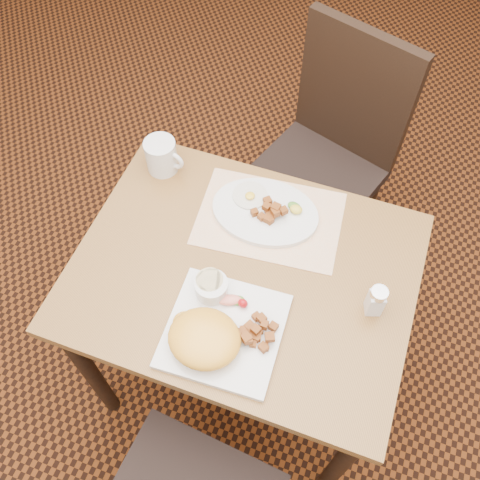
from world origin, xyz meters
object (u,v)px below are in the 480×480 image
at_px(plate_oval, 265,212).
at_px(coffee_mug, 162,156).
at_px(plate_square, 224,331).
at_px(table, 243,289).
at_px(chair_far, 329,149).
at_px(salt_shaker, 376,300).

height_order(plate_oval, coffee_mug, coffee_mug).
bearing_deg(plate_square, table, 94.83).
xyz_separation_m(table, chair_far, (0.08, 0.69, -0.10)).
bearing_deg(plate_oval, plate_square, -87.00).
bearing_deg(chair_far, plate_oval, 98.64).
relative_size(salt_shaker, coffee_mug, 0.82).
relative_size(chair_far, coffee_mug, 7.91).
height_order(table, salt_shaker, salt_shaker).
bearing_deg(table, coffee_mug, 144.02).
height_order(chair_far, coffee_mug, chair_far).
xyz_separation_m(plate_oval, salt_shaker, (0.35, -0.19, 0.04)).
distance_m(plate_square, coffee_mug, 0.57).
bearing_deg(coffee_mug, plate_square, -50.28).
relative_size(plate_square, coffee_mug, 2.28).
xyz_separation_m(chair_far, plate_square, (-0.07, -0.87, 0.22)).
bearing_deg(plate_oval, coffee_mug, 170.14).
bearing_deg(chair_far, salt_shaker, 129.35).
xyz_separation_m(plate_square, coffee_mug, (-0.36, 0.43, 0.04)).
bearing_deg(coffee_mug, table, -35.98).
bearing_deg(salt_shaker, coffee_mug, 160.21).
bearing_deg(plate_oval, salt_shaker, -28.43).
bearing_deg(coffee_mug, chair_far, 45.88).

